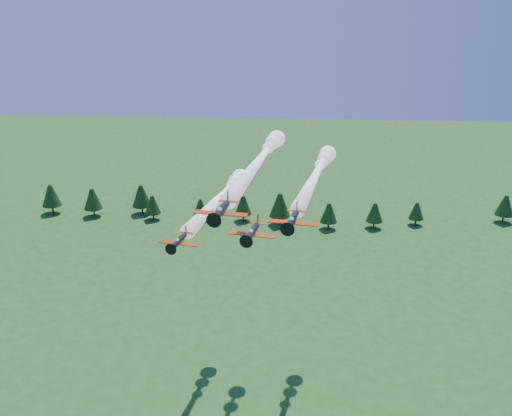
# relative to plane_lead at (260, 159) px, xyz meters

# --- Properties ---
(plane_lead) EXTENTS (12.06, 51.20, 3.70)m
(plane_lead) POSITION_rel_plane_lead_xyz_m (0.00, 0.00, 0.00)
(plane_lead) COLOR black
(plane_lead) RESTS_ON ground
(plane_left) EXTENTS (12.12, 42.40, 3.70)m
(plane_left) POSITION_rel_plane_lead_xyz_m (-8.04, 5.51, -9.26)
(plane_left) COLOR black
(plane_left) RESTS_ON ground
(plane_right) EXTENTS (13.22, 46.70, 3.70)m
(plane_right) POSITION_rel_plane_lead_xyz_m (10.92, 4.85, -4.03)
(plane_right) COLOR black
(plane_right) RESTS_ON ground
(plane_slot) EXTENTS (8.52, 9.31, 2.97)m
(plane_slot) POSITION_rel_plane_lead_xyz_m (-0.59, -12.59, -9.67)
(plane_slot) COLOR black
(plane_slot) RESTS_ON ground
(treeline) EXTENTS (174.44, 17.25, 11.78)m
(treeline) POSITION_rel_plane_lead_xyz_m (-14.56, 90.53, -41.47)
(treeline) COLOR #382314
(treeline) RESTS_ON ground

